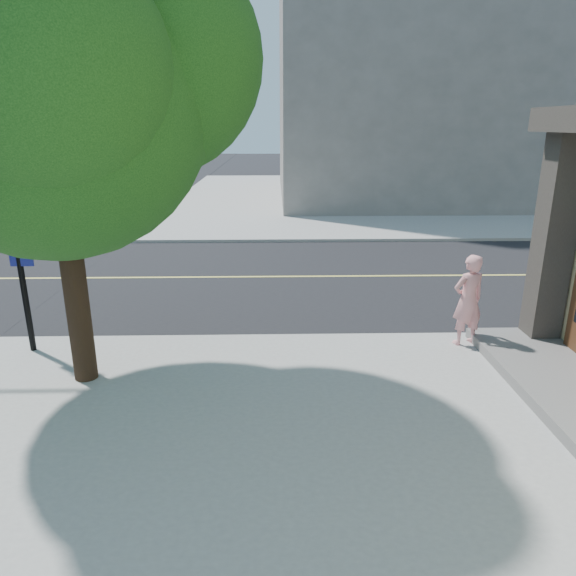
{
  "coord_description": "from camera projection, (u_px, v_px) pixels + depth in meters",
  "views": [
    {
      "loc": [
        4.64,
        -9.62,
        4.14
      ],
      "look_at": [
        4.86,
        -0.65,
        1.3
      ],
      "focal_mm": 32.29,
      "sensor_mm": 36.0,
      "label": 1
    }
  ],
  "objects": [
    {
      "name": "ground",
      "position": [
        44.0,
        342.0,
        10.32
      ],
      "size": [
        140.0,
        140.0,
        0.0
      ],
      "primitive_type": "plane",
      "color": "black",
      "rests_on": "ground"
    },
    {
      "name": "road_ew",
      "position": [
        112.0,
        278.0,
        14.6
      ],
      "size": [
        140.0,
        9.0,
        0.01
      ],
      "primitive_type": "cube",
      "color": "black",
      "rests_on": "ground"
    },
    {
      "name": "man_on_phone",
      "position": [
        468.0,
        300.0,
        9.7
      ],
      "size": [
        0.74,
        0.59,
        1.76
      ],
      "primitive_type": "imported",
      "rotation": [
        0.0,
        0.0,
        3.44
      ],
      "color": "pink",
      "rests_on": "sidewalk_se"
    },
    {
      "name": "street_tree",
      "position": [
        55.0,
        60.0,
        7.16
      ],
      "size": [
        5.69,
        5.17,
        7.56
      ],
      "rotation": [
        0.0,
        0.0,
        0.15
      ],
      "color": "black",
      "rests_on": "sidewalk_se"
    },
    {
      "name": "filler_ne",
      "position": [
        439.0,
        70.0,
        29.46
      ],
      "size": [
        18.0,
        16.0,
        14.0
      ],
      "primitive_type": "cube",
      "color": "slate",
      "rests_on": "sidewalk_ne"
    },
    {
      "name": "sidewalk_ne",
      "position": [
        423.0,
        196.0,
        31.1
      ],
      "size": [
        29.0,
        25.0,
        0.12
      ],
      "primitive_type": "cube",
      "color": "#989793",
      "rests_on": "ground"
    }
  ]
}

